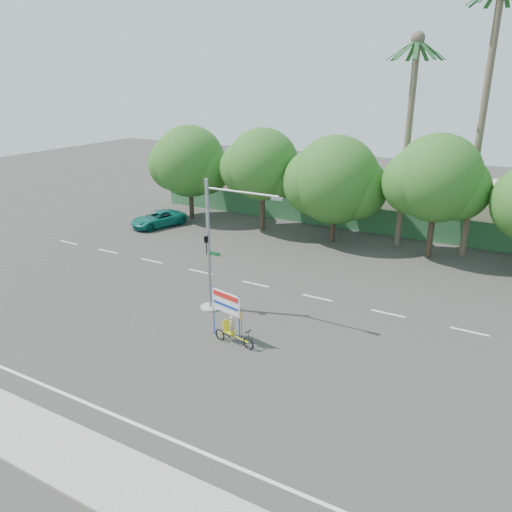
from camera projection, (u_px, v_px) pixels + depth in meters
The scene contains 14 objects.
ground at pixel (207, 354), 22.36m from camera, with size 120.00×120.00×0.00m, color #33302D.
sidewalk_near at pixel (75, 458), 16.19m from camera, with size 50.00×2.40×0.12m, color gray.
fence at pixel (361, 219), 39.63m from camera, with size 38.00×0.08×2.00m, color #336B3D.
building_left at pixel (275, 184), 47.58m from camera, with size 12.00×8.00×4.00m, color #BEB297.
building_right at pixel (477, 209), 39.35m from camera, with size 14.00×8.00×3.60m, color #BEB297.
tree_far_left at pixel (189, 164), 41.95m from camera, with size 7.14×6.00×7.96m.
tree_left at pixel (262, 167), 38.62m from camera, with size 6.66×5.60×8.07m.
tree_center at pixel (335, 182), 36.06m from camera, with size 7.62×6.40×7.85m.
tree_right at pixel (436, 181), 32.57m from camera, with size 6.90×5.80×8.36m.
palm_tall at pixel (485, 97), 31.07m from camera, with size 3.73×3.79×17.45m.
palm_short at pixel (410, 121), 33.69m from camera, with size 3.73×3.79×14.45m.
traffic_signal at pixel (214, 258), 25.64m from camera, with size 4.72×1.10×7.00m.
trike_billboard at pixel (230, 321), 23.14m from camera, with size 2.54×0.89×2.54m.
pickup_truck at pixel (158, 219), 41.01m from camera, with size 2.12×4.60×1.28m, color #0F6B5E.
Camera 1 is at (11.50, -15.91, 11.77)m, focal length 35.00 mm.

